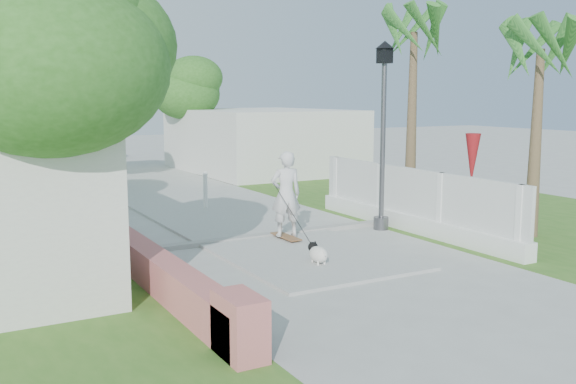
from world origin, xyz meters
TOP-DOWN VIEW (x-y plane):
  - ground at (0.00, 0.00)m, footprint 90.00×90.00m
  - path_strip at (0.00, 20.00)m, footprint 3.20×36.00m
  - curb at (0.00, 6.00)m, footprint 6.50×0.25m
  - grass_right at (7.00, 8.00)m, footprint 8.00×20.00m
  - pink_wall at (-3.30, 3.55)m, footprint 0.45×8.20m
  - lattice_fence at (3.40, 5.00)m, footprint 0.35×7.00m
  - building_right at (6.00, 18.00)m, footprint 6.00×8.00m
  - street_lamp at (2.90, 5.50)m, footprint 0.44×0.44m
  - bollard at (0.20, 10.00)m, footprint 0.14×0.14m
  - patio_umbrella at (4.80, 4.50)m, footprint 0.36×0.36m
  - tree_left_near at (-4.48, 2.98)m, footprint 3.60×3.60m
  - tree_path_left at (-2.98, 15.98)m, footprint 3.40×3.40m
  - tree_path_right at (3.22, 19.98)m, footprint 3.00×3.00m
  - tree_path_far at (-2.78, 25.98)m, footprint 3.20×3.20m
  - palm_far at (4.60, 6.50)m, footprint 1.80×1.80m
  - palm_near at (5.40, 3.20)m, footprint 1.80×1.80m
  - skateboarder at (0.12, 5.11)m, footprint 0.87×2.42m
  - dog at (-0.21, 3.39)m, footprint 0.32×0.65m
  - parked_car at (-0.35, 26.53)m, footprint 5.03×2.71m

SIDE VIEW (x-z plane):
  - ground at x=0.00m, z-range 0.00..0.00m
  - grass_right at x=7.00m, z-range 0.00..0.01m
  - path_strip at x=0.00m, z-range 0.00..0.06m
  - curb at x=0.00m, z-range 0.00..0.10m
  - dog at x=-0.21m, z-range 0.02..0.47m
  - pink_wall at x=-3.30m, z-range -0.09..0.71m
  - lattice_fence at x=3.40m, z-range -0.21..1.29m
  - bollard at x=0.20m, z-range 0.04..1.13m
  - parked_car at x=-0.35m, z-range 0.00..1.62m
  - skateboarder at x=0.12m, z-range -0.05..1.94m
  - building_right at x=6.00m, z-range 0.00..2.60m
  - patio_umbrella at x=4.80m, z-range 0.54..2.84m
  - street_lamp at x=2.90m, z-range 0.21..4.65m
  - tree_path_right at x=3.22m, z-range 1.10..5.89m
  - tree_path_far at x=-2.78m, z-range 1.23..6.40m
  - tree_path_left at x=-2.98m, z-range 1.21..6.43m
  - tree_left_near at x=-4.48m, z-range 1.18..6.46m
  - palm_near at x=5.40m, z-range 1.60..6.30m
  - palm_far at x=4.60m, z-range 1.83..7.13m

